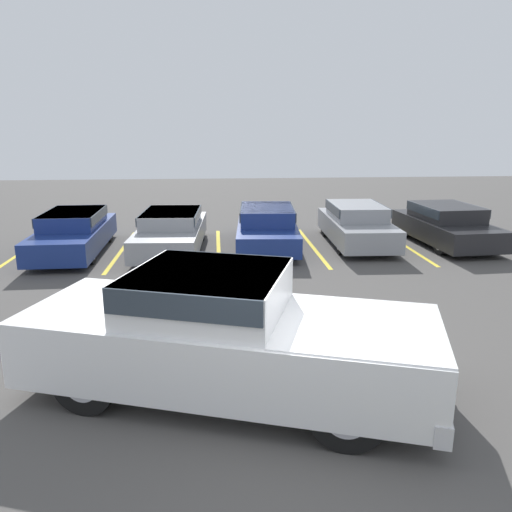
# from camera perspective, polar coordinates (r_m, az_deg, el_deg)

# --- Properties ---
(ground_plane) EXTENTS (60.00, 60.00, 0.00)m
(ground_plane) POSITION_cam_1_polar(r_m,az_deg,el_deg) (6.78, 3.58, -18.28)
(ground_plane) COLOR #4C4947
(stall_stripe_a) EXTENTS (0.12, 5.21, 0.01)m
(stall_stripe_a) POSITION_cam_1_polar(r_m,az_deg,el_deg) (16.48, -25.16, 0.42)
(stall_stripe_a) COLOR yellow
(stall_stripe_a) RESTS_ON ground_plane
(stall_stripe_b) EXTENTS (0.12, 5.21, 0.01)m
(stall_stripe_b) POSITION_cam_1_polar(r_m,az_deg,el_deg) (15.69, -15.08, 0.66)
(stall_stripe_b) COLOR yellow
(stall_stripe_b) RESTS_ON ground_plane
(stall_stripe_c) EXTENTS (0.12, 5.21, 0.01)m
(stall_stripe_c) POSITION_cam_1_polar(r_m,az_deg,el_deg) (15.42, -4.31, 0.90)
(stall_stripe_c) COLOR yellow
(stall_stripe_c) RESTS_ON ground_plane
(stall_stripe_d) EXTENTS (0.12, 5.21, 0.01)m
(stall_stripe_d) POSITION_cam_1_polar(r_m,az_deg,el_deg) (15.71, 6.45, 1.10)
(stall_stripe_d) COLOR yellow
(stall_stripe_d) RESTS_ON ground_plane
(stall_stripe_e) EXTENTS (0.12, 5.21, 0.01)m
(stall_stripe_e) POSITION_cam_1_polar(r_m,az_deg,el_deg) (16.52, 16.49, 1.26)
(stall_stripe_e) COLOR yellow
(stall_stripe_e) RESTS_ON ground_plane
(stall_stripe_f) EXTENTS (0.12, 5.21, 0.01)m
(stall_stripe_f) POSITION_cam_1_polar(r_m,az_deg,el_deg) (17.79, 25.35, 1.36)
(stall_stripe_f) COLOR yellow
(stall_stripe_f) RESTS_ON ground_plane
(pickup_truck) EXTENTS (6.03, 3.76, 1.79)m
(pickup_truck) POSITION_cam_1_polar(r_m,az_deg,el_deg) (6.97, -3.06, -8.89)
(pickup_truck) COLOR white
(pickup_truck) RESTS_ON ground_plane
(parked_sedan_a) EXTENTS (1.80, 4.66, 1.23)m
(parked_sedan_a) POSITION_cam_1_polar(r_m,az_deg,el_deg) (15.68, -20.11, 2.69)
(parked_sedan_a) COLOR navy
(parked_sedan_a) RESTS_ON ground_plane
(parked_sedan_b) EXTENTS (2.02, 4.76, 1.19)m
(parked_sedan_b) POSITION_cam_1_polar(r_m,az_deg,el_deg) (15.20, -9.64, 2.97)
(parked_sedan_b) COLOR gray
(parked_sedan_b) RESTS_ON ground_plane
(parked_sedan_c) EXTENTS (2.13, 4.72, 1.23)m
(parked_sedan_c) POSITION_cam_1_polar(r_m,az_deg,el_deg) (15.50, 1.25, 3.50)
(parked_sedan_c) COLOR navy
(parked_sedan_c) RESTS_ON ground_plane
(parked_sedan_d) EXTENTS (1.84, 4.39, 1.28)m
(parked_sedan_d) POSITION_cam_1_polar(r_m,az_deg,el_deg) (16.11, 11.38, 3.70)
(parked_sedan_d) COLOR gray
(parked_sedan_d) RESTS_ON ground_plane
(parked_sedan_e) EXTENTS (2.06, 4.34, 1.25)m
(parked_sedan_e) POSITION_cam_1_polar(r_m,az_deg,el_deg) (16.91, 20.89, 3.49)
(parked_sedan_e) COLOR #232326
(parked_sedan_e) RESTS_ON ground_plane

